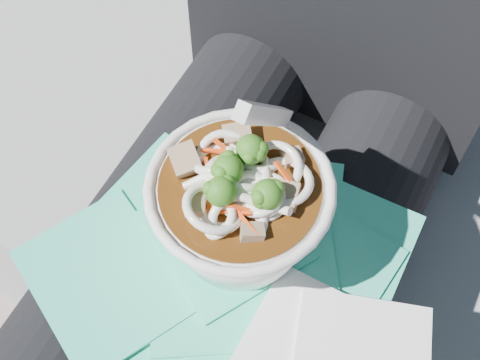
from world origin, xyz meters
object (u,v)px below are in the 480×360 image
at_px(stone_ledge, 277,262).
at_px(udon_bowl, 240,204).
at_px(lap, 226,267).
at_px(person_body, 268,184).
at_px(plastic_bag, 232,263).

distance_m(stone_ledge, udon_bowl, 0.46).
height_order(lap, person_body, person_body).
bearing_deg(person_body, stone_ledge, 90.00).
bearing_deg(lap, person_body, 90.00).
bearing_deg(stone_ledge, lap, -90.00).
distance_m(person_body, plastic_bag, 0.13).
height_order(stone_ledge, person_body, person_body).
bearing_deg(lap, plastic_bag, -48.84).
relative_size(stone_ledge, plastic_bag, 3.14).
xyz_separation_m(stone_ledge, udon_bowl, (0.01, -0.15, 0.43)).
height_order(lap, udon_bowl, udon_bowl).
relative_size(lap, udon_bowl, 2.46).
bearing_deg(stone_ledge, udon_bowl, -84.53).
bearing_deg(lap, udon_bowl, 18.30).
distance_m(person_body, udon_bowl, 0.14).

